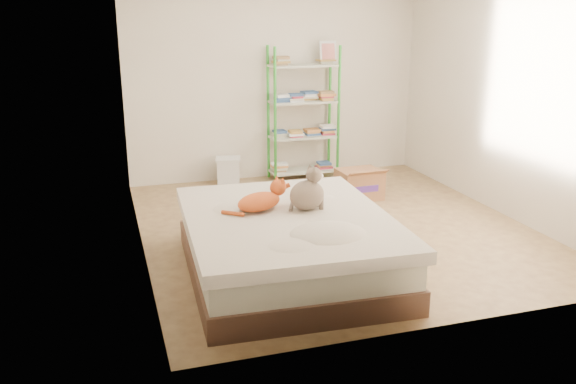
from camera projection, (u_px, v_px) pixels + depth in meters
name	position (u px, v px, depth m)	size (l,w,h in m)	color
room	(337.00, 99.00, 5.82)	(3.81, 4.21, 2.61)	tan
bed	(287.00, 245.00, 5.05)	(1.73, 2.11, 0.52)	brown
orange_cat	(259.00, 199.00, 5.05)	(0.48, 0.26, 0.19)	#D35626
grey_cat	(307.00, 189.00, 5.05)	(0.27, 0.32, 0.37)	gray
shelf_unit	(304.00, 115.00, 7.77)	(0.89, 0.36, 1.74)	green
cardboard_box	(359.00, 184.00, 7.10)	(0.50, 0.48, 0.39)	#A77D50
white_bin	(228.00, 171.00, 7.64)	(0.35, 0.33, 0.35)	white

